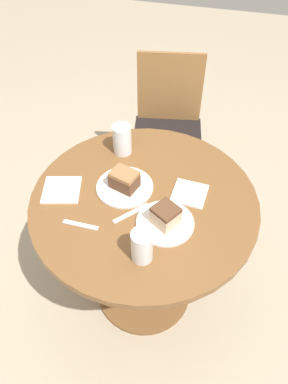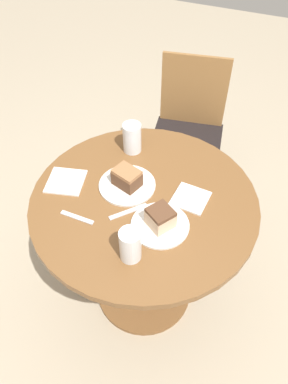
# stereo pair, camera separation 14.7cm
# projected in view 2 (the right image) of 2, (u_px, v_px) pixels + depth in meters

# --- Properties ---
(ground_plane) EXTENTS (8.00, 8.00, 0.00)m
(ground_plane) POSITION_uv_depth(u_px,v_px,m) (144.00, 290.00, 2.05)
(ground_plane) COLOR tan
(table) EXTENTS (0.92, 0.92, 0.75)m
(table) POSITION_uv_depth(u_px,v_px,m) (144.00, 228.00, 1.64)
(table) COLOR brown
(table) RESTS_ON ground_plane
(chair) EXTENTS (0.49, 0.53, 0.89)m
(chair) POSITION_uv_depth(u_px,v_px,m) (187.00, 134.00, 2.25)
(chair) COLOR olive
(chair) RESTS_ON ground_plane
(plate_near) EXTENTS (0.23, 0.23, 0.01)m
(plate_near) POSITION_uv_depth(u_px,v_px,m) (127.00, 185.00, 1.54)
(plate_near) COLOR silver
(plate_near) RESTS_ON table
(plate_far) EXTENTS (0.22, 0.22, 0.01)m
(plate_far) POSITION_uv_depth(u_px,v_px,m) (160.00, 225.00, 1.40)
(plate_far) COLOR silver
(plate_far) RESTS_ON table
(cake_slice_near) EXTENTS (0.13, 0.11, 0.08)m
(cake_slice_near) POSITION_uv_depth(u_px,v_px,m) (127.00, 178.00, 1.51)
(cake_slice_near) COLOR brown
(cake_slice_near) RESTS_ON plate_near
(cake_slice_far) EXTENTS (0.12, 0.12, 0.08)m
(cake_slice_far) POSITION_uv_depth(u_px,v_px,m) (160.00, 218.00, 1.37)
(cake_slice_far) COLOR beige
(cake_slice_far) RESTS_ON plate_far
(glass_lemonade) EXTENTS (0.08, 0.08, 0.13)m
(glass_lemonade) POSITION_uv_depth(u_px,v_px,m) (130.00, 246.00, 1.27)
(glass_lemonade) COLOR beige
(glass_lemonade) RESTS_ON table
(glass_water) EXTENTS (0.08, 0.08, 0.14)m
(glass_water) POSITION_uv_depth(u_px,v_px,m) (132.00, 139.00, 1.66)
(glass_water) COLOR silver
(glass_water) RESTS_ON table
(napkin_stack) EXTENTS (0.18, 0.18, 0.01)m
(napkin_stack) POSITION_uv_depth(u_px,v_px,m) (66.00, 181.00, 1.56)
(napkin_stack) COLOR silver
(napkin_stack) RESTS_ON table
(fork) EXTENTS (0.12, 0.13, 0.00)m
(fork) POSITION_uv_depth(u_px,v_px,m) (128.00, 212.00, 1.45)
(fork) COLOR silver
(fork) RESTS_ON table
(spoon) EXTENTS (0.14, 0.02, 0.00)m
(spoon) POSITION_uv_depth(u_px,v_px,m) (77.00, 217.00, 1.43)
(spoon) COLOR silver
(spoon) RESTS_ON table
(napkin_side) EXTENTS (0.14, 0.14, 0.01)m
(napkin_side) POSITION_uv_depth(u_px,v_px,m) (190.00, 198.00, 1.49)
(napkin_side) COLOR silver
(napkin_side) RESTS_ON table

